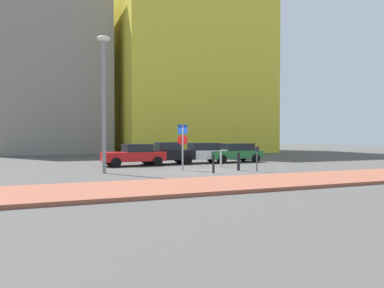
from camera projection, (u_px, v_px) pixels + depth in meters
ground_plane at (200, 172)px, 19.98m from camera, size 120.00×120.00×0.00m
sidewalk_brick at (254, 182)px, 14.71m from camera, size 40.00×4.13×0.14m
parked_car_red at (134, 155)px, 24.03m from camera, size 4.29×2.20×1.48m
parked_car_black at (167, 153)px, 25.48m from camera, size 3.99×2.13×1.58m
parked_car_white at (200, 152)px, 26.64m from camera, size 4.16×2.08×1.52m
parked_car_green at (234, 152)px, 27.49m from camera, size 4.56×2.25×1.47m
parking_sign_post at (183, 141)px, 20.60m from camera, size 0.60×0.14×2.72m
parking_meter at (257, 155)px, 20.06m from camera, size 0.18×0.14×1.42m
street_lamp at (104, 93)px, 18.93m from camera, size 0.70×0.36×7.39m
traffic_bollard_near at (238, 161)px, 20.70m from camera, size 0.18×0.18×1.05m
traffic_bollard_mid at (213, 164)px, 19.11m from camera, size 0.13×0.13×1.00m
traffic_bollard_far at (221, 159)px, 22.84m from camera, size 0.13×0.13×1.09m
building_colorful_midrise at (186, 53)px, 48.07m from camera, size 18.64×16.61×26.90m
building_under_construction at (52, 71)px, 42.67m from camera, size 13.19×10.35×19.83m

